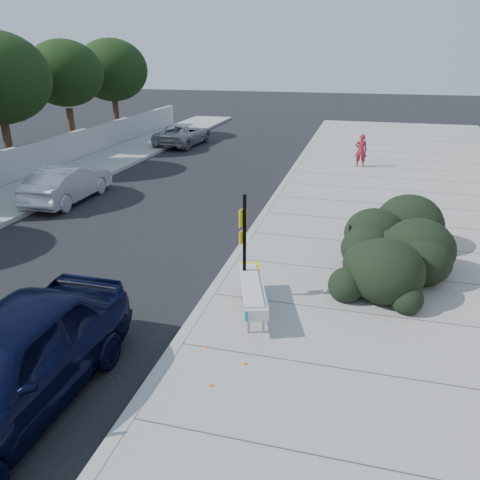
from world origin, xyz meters
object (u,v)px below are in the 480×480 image
at_px(bench, 253,289).
at_px(sedan_navy, 8,365).
at_px(bike_rack, 349,235).
at_px(suv_silver, 183,134).
at_px(pedestrian, 361,150).
at_px(sign_post, 244,241).
at_px(wagon_silver, 68,183).

height_order(bench, sedan_navy, sedan_navy).
height_order(bike_rack, suv_silver, suv_silver).
relative_size(sedan_navy, pedestrian, 3.19).
height_order(bench, sign_post, sign_post).
xyz_separation_m(bench, suv_silver, (-8.60, 18.29, -0.02)).
relative_size(sedan_navy, wagon_silver, 1.19).
bearing_deg(sedan_navy, bike_rack, 57.01).
relative_size(sign_post, suv_silver, 0.51).
height_order(bike_rack, pedestrian, pedestrian).
bearing_deg(sedan_navy, sign_post, 57.83).
relative_size(sign_post, sedan_navy, 0.49).
xyz_separation_m(bench, sign_post, (-0.32, 0.51, 0.85)).
bearing_deg(suv_silver, pedestrian, 163.00).
bearing_deg(bench, sedan_navy, -147.21).
height_order(sign_post, pedestrian, sign_post).
xyz_separation_m(bike_rack, wagon_silver, (-10.42, 2.80, -0.01)).
relative_size(bike_rack, wagon_silver, 0.22).
distance_m(bench, wagon_silver, 10.72).
distance_m(sign_post, sedan_navy, 4.95).
xyz_separation_m(bike_rack, pedestrian, (0.07, 10.79, 0.22)).
bearing_deg(pedestrian, wagon_silver, 34.32).
bearing_deg(sedan_navy, bench, 51.19).
distance_m(wagon_silver, suv_silver, 11.89).
relative_size(bench, pedestrian, 1.44).
bearing_deg(pedestrian, sedan_navy, 71.95).
bearing_deg(bike_rack, bench, -117.54).
distance_m(bike_rack, pedestrian, 10.79).
height_order(sign_post, sedan_navy, sign_post).
height_order(bike_rack, wagon_silver, wagon_silver).
bearing_deg(bench, suv_silver, 97.28).
bearing_deg(wagon_silver, suv_silver, -91.03).
xyz_separation_m(bench, sedan_navy, (-2.96, -3.62, 0.17)).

